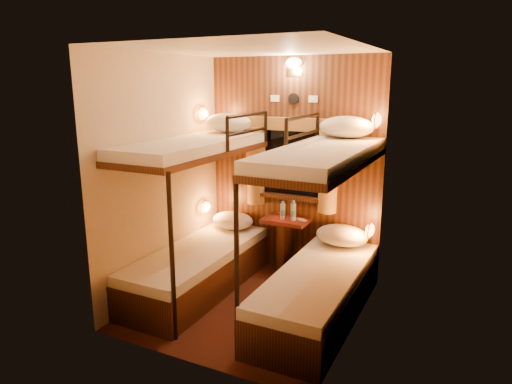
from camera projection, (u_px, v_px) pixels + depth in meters
The scene contains 22 objects.
floor at pixel (251, 305), 4.46m from camera, with size 2.10×2.10×0.00m, color #3B1A10.
ceiling at pixel (251, 49), 3.90m from camera, with size 2.10×2.10×0.00m, color silver.
wall_back at pixel (294, 167), 5.10m from camera, with size 2.40×2.40×0.00m, color #C6B293.
wall_front at pixel (185, 214), 3.27m from camera, with size 2.40×2.40×0.00m, color #C6B293.
wall_left at pixel (163, 176), 4.61m from camera, with size 2.40×2.40×0.00m, color #C6B293.
wall_right at pixel (359, 197), 3.75m from camera, with size 2.40×2.40×0.00m, color #C6B293.
back_panel at pixel (293, 167), 5.08m from camera, with size 2.00×0.03×2.40m, color black.
bunk_left at pixel (198, 239), 4.67m from camera, with size 0.72×1.90×1.82m.
bunk_right at pixel (319, 260), 4.11m from camera, with size 0.72×1.90×1.82m.
window at pixel (292, 169), 5.06m from camera, with size 1.00×0.12×0.79m.
curtains at pixel (291, 162), 5.01m from camera, with size 1.10×0.22×1.00m.
back_fixtures at pixel (294, 70), 4.81m from camera, with size 0.54×0.09×0.48m.
reading_lamps at pixel (281, 169), 4.78m from camera, with size 2.00×0.20×1.25m.
table at pixel (286, 239), 5.11m from camera, with size 0.50×0.34×0.66m.
bottle_left at pixel (283, 212), 5.00m from camera, with size 0.06×0.06×0.21m.
bottle_right at pixel (293, 212), 4.96m from camera, with size 0.07×0.07×0.23m.
sachet_a at pixel (300, 219), 5.03m from camera, with size 0.09×0.07×0.01m, color silver.
sachet_b at pixel (303, 220), 4.98m from camera, with size 0.08×0.06×0.01m, color silver.
pillow_lower_left at pixel (233, 220), 5.32m from camera, with size 0.50×0.36×0.20m, color silver.
pillow_lower_right at pixel (342, 235), 4.76m from camera, with size 0.55×0.39×0.21m, color silver.
pillow_upper_left at pixel (228, 123), 4.99m from camera, with size 0.53×0.38×0.21m, color silver.
pillow_upper_right at pixel (347, 127), 4.49m from camera, with size 0.54×0.39×0.21m, color silver.
Camera 1 is at (1.85, -3.64, 2.12)m, focal length 32.00 mm.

